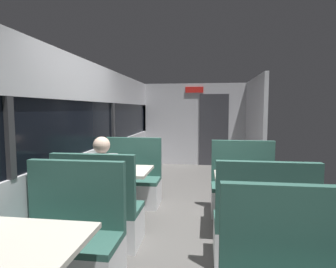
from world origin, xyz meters
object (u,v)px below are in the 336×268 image
object	(u,v)px
bench_mid_window_facing_end	(100,217)
dining_table_near_window	(15,255)
dining_table_mid_window	(118,176)
bench_mid_window_facing_entry	(131,185)
bench_rear_aisle_facing_entry	(243,192)
seated_passenger	(102,198)
bench_rear_aisle_facing_end	(262,234)
dining_table_rear_aisle	(251,185)
bench_near_window_facing_entry	(69,248)

from	to	relation	value
bench_mid_window_facing_end	dining_table_near_window	bearing A→B (deg)	-90.00
dining_table_mid_window	bench_mid_window_facing_entry	world-z (taller)	bench_mid_window_facing_entry
dining_table_mid_window	bench_rear_aisle_facing_entry	size ratio (longest dim) A/B	0.82
dining_table_mid_window	seated_passenger	distance (m)	0.64
bench_rear_aisle_facing_end	seated_passenger	xyz separation A→B (m)	(-1.79, 0.27, 0.21)
bench_mid_window_facing_entry	dining_table_rear_aisle	bearing A→B (deg)	-26.68
bench_mid_window_facing_end	bench_mid_window_facing_entry	world-z (taller)	same
seated_passenger	bench_rear_aisle_facing_end	bearing A→B (deg)	-8.65
dining_table_near_window	seated_passenger	xyz separation A→B (m)	(0.00, 1.50, -0.10)
dining_table_mid_window	seated_passenger	xyz separation A→B (m)	(0.00, -0.63, -0.10)
bench_rear_aisle_facing_end	bench_near_window_facing_entry	bearing A→B (deg)	-163.69
bench_rear_aisle_facing_end	bench_rear_aisle_facing_entry	distance (m)	1.40
dining_table_mid_window	bench_mid_window_facing_end	distance (m)	0.77
dining_table_near_window	dining_table_mid_window	distance (m)	2.12
dining_table_near_window	bench_near_window_facing_entry	world-z (taller)	bench_near_window_facing_entry
bench_near_window_facing_entry	dining_table_mid_window	bearing A→B (deg)	90.00
dining_table_near_window	bench_mid_window_facing_end	xyz separation A→B (m)	(0.00, 1.42, -0.31)
dining_table_mid_window	bench_mid_window_facing_end	size ratio (longest dim) A/B	0.82
dining_table_mid_window	bench_mid_window_facing_entry	bearing A→B (deg)	90.00
dining_table_rear_aisle	bench_rear_aisle_facing_entry	xyz separation A→B (m)	(0.00, 0.70, -0.31)
dining_table_mid_window	bench_mid_window_facing_entry	xyz separation A→B (m)	(0.00, 0.70, -0.31)
bench_rear_aisle_facing_end	bench_rear_aisle_facing_entry	world-z (taller)	same
dining_table_mid_window	dining_table_rear_aisle	size ratio (longest dim) A/B	1.00
dining_table_near_window	bench_mid_window_facing_end	bearing A→B (deg)	90.00
bench_rear_aisle_facing_end	bench_mid_window_facing_entry	bearing A→B (deg)	138.23
bench_near_window_facing_entry	bench_mid_window_facing_end	distance (m)	0.72
dining_table_near_window	dining_table_rear_aisle	distance (m)	2.63
dining_table_mid_window	bench_rear_aisle_facing_end	bearing A→B (deg)	-26.68
bench_rear_aisle_facing_entry	seated_passenger	world-z (taller)	seated_passenger
bench_mid_window_facing_end	bench_rear_aisle_facing_entry	size ratio (longest dim) A/B	1.00
bench_mid_window_facing_end	bench_rear_aisle_facing_entry	xyz separation A→B (m)	(1.79, 1.20, 0.00)
dining_table_rear_aisle	seated_passenger	xyz separation A→B (m)	(-1.79, -0.43, -0.10)
bench_mid_window_facing_entry	dining_table_rear_aisle	xyz separation A→B (m)	(1.79, -0.90, 0.31)
bench_near_window_facing_entry	dining_table_rear_aisle	distance (m)	2.19
bench_rear_aisle_facing_end	dining_table_rear_aisle	bearing A→B (deg)	90.00
bench_rear_aisle_facing_end	bench_rear_aisle_facing_entry	bearing A→B (deg)	90.00
dining_table_near_window	bench_rear_aisle_facing_entry	distance (m)	3.19
dining_table_rear_aisle	bench_rear_aisle_facing_end	size ratio (longest dim) A/B	0.82
dining_table_near_window	dining_table_rear_aisle	world-z (taller)	same
bench_mid_window_facing_entry	bench_near_window_facing_entry	bearing A→B (deg)	-90.00
bench_mid_window_facing_entry	bench_rear_aisle_facing_end	distance (m)	2.40
dining_table_near_window	bench_near_window_facing_entry	xyz separation A→B (m)	(0.00, 0.70, -0.31)
dining_table_mid_window	dining_table_rear_aisle	distance (m)	1.80
dining_table_rear_aisle	bench_mid_window_facing_entry	bearing A→B (deg)	153.32
bench_mid_window_facing_end	bench_mid_window_facing_entry	size ratio (longest dim) A/B	1.00
bench_near_window_facing_entry	bench_rear_aisle_facing_entry	world-z (taller)	same
bench_near_window_facing_entry	bench_rear_aisle_facing_entry	distance (m)	2.63
bench_near_window_facing_entry	bench_mid_window_facing_end	size ratio (longest dim) A/B	1.00
dining_table_rear_aisle	bench_rear_aisle_facing_end	world-z (taller)	bench_rear_aisle_facing_end
bench_mid_window_facing_end	bench_rear_aisle_facing_entry	bearing A→B (deg)	33.81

